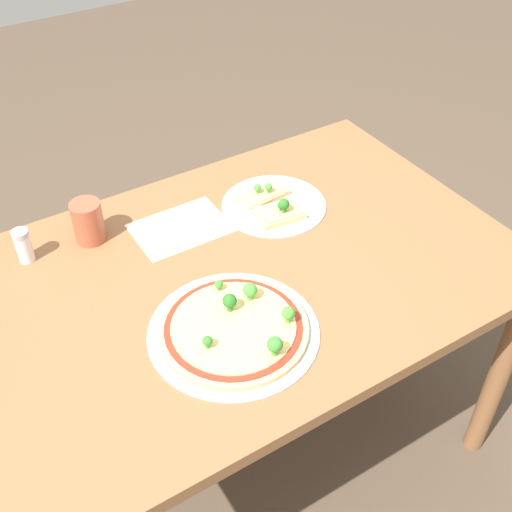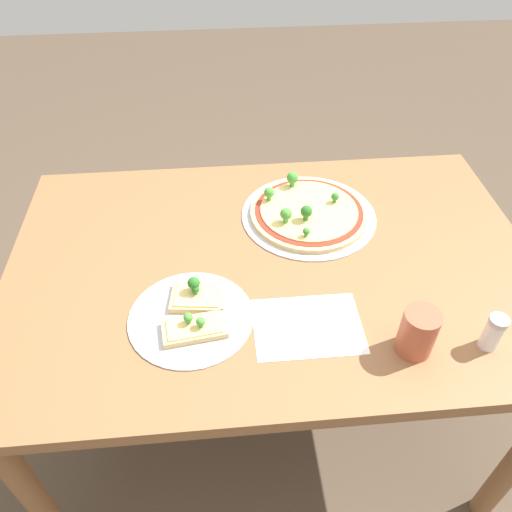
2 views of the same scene
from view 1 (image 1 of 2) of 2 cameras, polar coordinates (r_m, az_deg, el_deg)
The scene contains 7 objects.
ground_plane at distance 2.20m, azimuth -1.04°, elevation -16.18°, with size 8.00×8.00×0.00m, color brown.
dining_table at distance 1.67m, azimuth -1.32°, elevation -3.38°, with size 1.39×0.92×0.77m.
pizza_tray_whole at distance 1.44m, azimuth -1.90°, elevation -6.42°, with size 0.39×0.39×0.07m.
pizza_tray_slice at distance 1.80m, azimuth 1.49°, elevation 4.61°, with size 0.29×0.29×0.07m.
drinking_cup at distance 1.71m, azimuth -14.71°, elevation 2.97°, with size 0.08×0.08×0.11m, color #AD5138.
condiment_shaker at distance 1.70m, azimuth -19.96°, elevation 0.88°, with size 0.04×0.04×0.09m.
paper_menu at distance 1.74m, azimuth -6.72°, elevation 2.51°, with size 0.25×0.18×0.00m, color white.
Camera 1 is at (0.60, 1.03, 1.84)m, focal length 45.00 mm.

